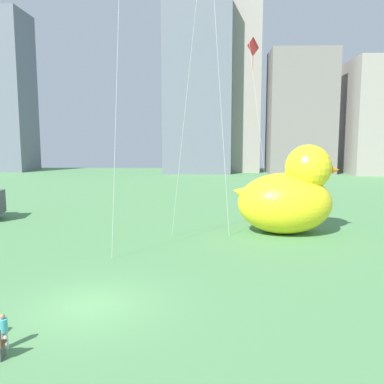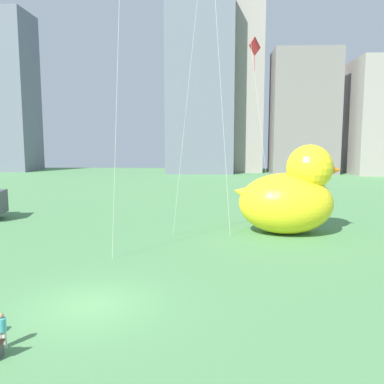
# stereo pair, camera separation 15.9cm
# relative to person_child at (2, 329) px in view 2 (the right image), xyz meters

# --- Properties ---
(ground_plane) EXTENTS (140.00, 140.00, 0.00)m
(ground_plane) POSITION_rel_person_child_xyz_m (1.61, 3.03, -0.56)
(ground_plane) COLOR #538D53
(person_child) EXTENTS (0.25, 0.25, 1.02)m
(person_child) POSITION_rel_person_child_xyz_m (0.00, 0.00, 0.00)
(person_child) COLOR silver
(person_child) RESTS_ON ground
(giant_inflatable_duck) EXTENTS (6.68, 4.29, 5.54)m
(giant_inflatable_duck) POSITION_rel_person_child_xyz_m (10.66, 14.64, 1.79)
(giant_inflatable_duck) COLOR yellow
(giant_inflatable_duck) RESTS_ON ground
(city_skyline) EXTENTS (75.03, 14.70, 39.45)m
(city_skyline) POSITION_rel_person_child_xyz_m (5.42, 63.33, 14.15)
(city_skyline) COLOR slate
(city_skyline) RESTS_ON ground
(kite_red) EXTENTS (1.88, 1.90, 12.93)m
(kite_red) POSITION_rel_person_child_xyz_m (8.81, 18.96, 11.14)
(kite_red) COLOR silver
(kite_red) RESTS_ON ground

